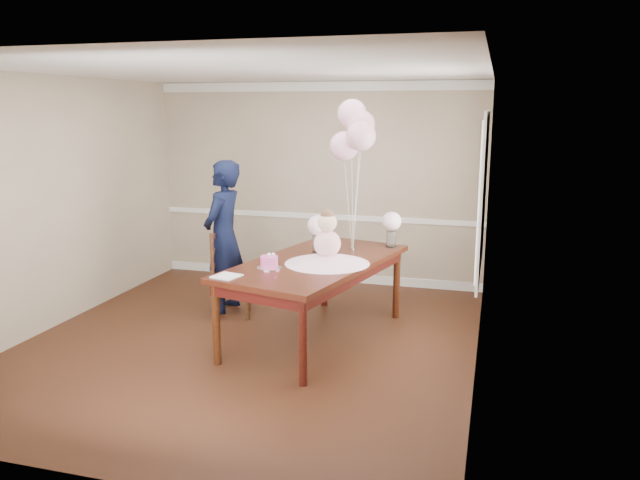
# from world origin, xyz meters

# --- Properties ---
(floor) EXTENTS (4.50, 5.00, 0.00)m
(floor) POSITION_xyz_m (0.00, 0.00, 0.00)
(floor) COLOR black
(floor) RESTS_ON ground
(ceiling) EXTENTS (4.50, 5.00, 0.02)m
(ceiling) POSITION_xyz_m (0.00, 0.00, 2.70)
(ceiling) COLOR silver
(ceiling) RESTS_ON wall_back
(wall_back) EXTENTS (4.50, 0.02, 2.70)m
(wall_back) POSITION_xyz_m (0.00, 2.50, 1.35)
(wall_back) COLOR tan
(wall_back) RESTS_ON floor
(wall_front) EXTENTS (4.50, 0.02, 2.70)m
(wall_front) POSITION_xyz_m (0.00, -2.50, 1.35)
(wall_front) COLOR tan
(wall_front) RESTS_ON floor
(wall_left) EXTENTS (0.02, 5.00, 2.70)m
(wall_left) POSITION_xyz_m (-2.25, 0.00, 1.35)
(wall_left) COLOR tan
(wall_left) RESTS_ON floor
(wall_right) EXTENTS (0.02, 5.00, 2.70)m
(wall_right) POSITION_xyz_m (2.25, 0.00, 1.35)
(wall_right) COLOR tan
(wall_right) RESTS_ON floor
(chair_rail_trim) EXTENTS (4.50, 0.02, 0.07)m
(chair_rail_trim) POSITION_xyz_m (0.00, 2.49, 0.90)
(chair_rail_trim) COLOR white
(chair_rail_trim) RESTS_ON wall_back
(crown_molding) EXTENTS (4.50, 0.02, 0.12)m
(crown_molding) POSITION_xyz_m (0.00, 2.49, 2.63)
(crown_molding) COLOR white
(crown_molding) RESTS_ON wall_back
(baseboard_trim) EXTENTS (4.50, 0.02, 0.12)m
(baseboard_trim) POSITION_xyz_m (0.00, 2.49, 0.06)
(baseboard_trim) COLOR white
(baseboard_trim) RESTS_ON floor
(window_frame) EXTENTS (0.02, 1.66, 1.56)m
(window_frame) POSITION_xyz_m (2.23, 0.50, 1.55)
(window_frame) COLOR white
(window_frame) RESTS_ON wall_right
(window_blinds) EXTENTS (0.01, 1.50, 1.40)m
(window_blinds) POSITION_xyz_m (2.21, 0.50, 1.55)
(window_blinds) COLOR white
(window_blinds) RESTS_ON wall_right
(dining_table_top) EXTENTS (1.62, 2.44, 0.06)m
(dining_table_top) POSITION_xyz_m (0.62, 0.31, 0.81)
(dining_table_top) COLOR black
(dining_table_top) RESTS_ON table_leg_fl
(table_apron) EXTENTS (1.48, 2.30, 0.11)m
(table_apron) POSITION_xyz_m (0.62, 0.31, 0.73)
(table_apron) COLOR black
(table_apron) RESTS_ON table_leg_fl
(table_leg_fl) EXTENTS (0.09, 0.09, 0.78)m
(table_leg_fl) POSITION_xyz_m (-0.08, -0.58, 0.39)
(table_leg_fl) COLOR black
(table_leg_fl) RESTS_ON floor
(table_leg_fr) EXTENTS (0.09, 0.09, 0.78)m
(table_leg_fr) POSITION_xyz_m (0.83, -0.80, 0.39)
(table_leg_fr) COLOR black
(table_leg_fr) RESTS_ON floor
(table_leg_bl) EXTENTS (0.09, 0.09, 0.78)m
(table_leg_bl) POSITION_xyz_m (0.40, 1.42, 0.39)
(table_leg_bl) COLOR black
(table_leg_bl) RESTS_ON floor
(table_leg_br) EXTENTS (0.09, 0.09, 0.78)m
(table_leg_br) POSITION_xyz_m (1.32, 1.19, 0.39)
(table_leg_br) COLOR black
(table_leg_br) RESTS_ON floor
(baby_skirt) EXTENTS (1.03, 1.03, 0.11)m
(baby_skirt) POSITION_xyz_m (0.77, 0.21, 0.89)
(baby_skirt) COLOR #FFBBDC
(baby_skirt) RESTS_ON dining_table_top
(baby_torso) EXTENTS (0.27, 0.27, 0.27)m
(baby_torso) POSITION_xyz_m (0.77, 0.21, 1.04)
(baby_torso) COLOR #FFA1D1
(baby_torso) RESTS_ON baby_skirt
(baby_head) EXTENTS (0.19, 0.19, 0.19)m
(baby_head) POSITION_xyz_m (0.77, 0.21, 1.25)
(baby_head) COLOR beige
(baby_head) RESTS_ON baby_torso
(baby_hair) EXTENTS (0.13, 0.13, 0.13)m
(baby_hair) POSITION_xyz_m (0.77, 0.21, 1.32)
(baby_hair) COLOR brown
(baby_hair) RESTS_ON baby_head
(cake_platter) EXTENTS (0.30, 0.30, 0.01)m
(cake_platter) POSITION_xyz_m (0.28, -0.13, 0.84)
(cake_platter) COLOR silver
(cake_platter) RESTS_ON dining_table_top
(birthday_cake) EXTENTS (0.20, 0.20, 0.11)m
(birthday_cake) POSITION_xyz_m (0.28, -0.13, 0.90)
(birthday_cake) COLOR #DA4596
(birthday_cake) RESTS_ON cake_platter
(cake_flower_a) EXTENTS (0.03, 0.03, 0.03)m
(cake_flower_a) POSITION_xyz_m (0.28, -0.13, 0.98)
(cake_flower_a) COLOR white
(cake_flower_a) RESTS_ON birthday_cake
(cake_flower_b) EXTENTS (0.03, 0.03, 0.03)m
(cake_flower_b) POSITION_xyz_m (0.32, -0.12, 0.98)
(cake_flower_b) COLOR white
(cake_flower_b) RESTS_ON birthday_cake
(rose_vase_near) EXTENTS (0.14, 0.14, 0.18)m
(rose_vase_near) POSITION_xyz_m (0.53, 0.67, 0.93)
(rose_vase_near) COLOR silver
(rose_vase_near) RESTS_ON dining_table_top
(roses_near) EXTENTS (0.21, 0.21, 0.21)m
(roses_near) POSITION_xyz_m (0.53, 0.67, 1.13)
(roses_near) COLOR #FFD5DA
(roses_near) RESTS_ON rose_vase_near
(rose_vase_far) EXTENTS (0.14, 0.14, 0.18)m
(rose_vase_far) POSITION_xyz_m (1.25, 1.13, 0.93)
(rose_vase_far) COLOR silver
(rose_vase_far) RESTS_ON dining_table_top
(roses_far) EXTENTS (0.21, 0.21, 0.21)m
(roses_far) POSITION_xyz_m (1.25, 1.13, 1.13)
(roses_far) COLOR #FFD5DF
(roses_far) RESTS_ON rose_vase_far
(napkin) EXTENTS (0.27, 0.27, 0.01)m
(napkin) POSITION_xyz_m (0.01, -0.52, 0.84)
(napkin) COLOR silver
(napkin) RESTS_ON dining_table_top
(balloon_weight) EXTENTS (0.05, 0.05, 0.02)m
(balloon_weight) POSITION_xyz_m (0.87, 0.88, 0.85)
(balloon_weight) COLOR silver
(balloon_weight) RESTS_ON dining_table_top
(balloon_a) EXTENTS (0.31, 0.31, 0.31)m
(balloon_a) POSITION_xyz_m (0.76, 0.90, 1.96)
(balloon_a) COLOR #EDA7C6
(balloon_a) RESTS_ON balloon_ribbon_a
(balloon_b) EXTENTS (0.31, 0.31, 0.31)m
(balloon_b) POSITION_xyz_m (0.97, 0.80, 2.07)
(balloon_b) COLOR #DE9DB3
(balloon_b) RESTS_ON balloon_ribbon_b
(balloon_c) EXTENTS (0.31, 0.31, 0.31)m
(balloon_c) POSITION_xyz_m (0.92, 0.98, 2.18)
(balloon_c) COLOR #D798A7
(balloon_c) RESTS_ON balloon_ribbon_c
(balloon_d) EXTENTS (0.31, 0.31, 0.31)m
(balloon_d) POSITION_xyz_m (0.82, 1.03, 2.29)
(balloon_d) COLOR #F3ACCA
(balloon_d) RESTS_ON balloon_ribbon_d
(balloon_ribbon_a) EXTENTS (0.10, 0.03, 0.93)m
(balloon_ribbon_a) POSITION_xyz_m (0.82, 0.89, 1.32)
(balloon_ribbon_a) COLOR silver
(balloon_ribbon_a) RESTS_ON balloon_weight
(balloon_ribbon_b) EXTENTS (0.10, 0.08, 1.04)m
(balloon_ribbon_b) POSITION_xyz_m (0.92, 0.84, 1.38)
(balloon_ribbon_b) COLOR white
(balloon_ribbon_b) RESTS_ON balloon_weight
(balloon_ribbon_c) EXTENTS (0.05, 0.10, 1.16)m
(balloon_ribbon_c) POSITION_xyz_m (0.89, 0.93, 1.43)
(balloon_ribbon_c) COLOR white
(balloon_ribbon_c) RESTS_ON balloon_weight
(balloon_ribbon_d) EXTENTS (0.07, 0.13, 1.27)m
(balloon_ribbon_d) POSITION_xyz_m (0.84, 0.95, 1.49)
(balloon_ribbon_d) COLOR silver
(balloon_ribbon_d) RESTS_ON balloon_weight
(dining_chair_seat) EXTENTS (0.55, 0.55, 0.05)m
(dining_chair_seat) POSITION_xyz_m (-0.51, 0.76, 0.44)
(dining_chair_seat) COLOR #33120E
(dining_chair_seat) RESTS_ON chair_leg_fl
(chair_leg_fl) EXTENTS (0.05, 0.05, 0.42)m
(chair_leg_fl) POSITION_xyz_m (-0.62, 0.53, 0.21)
(chair_leg_fl) COLOR #35150E
(chair_leg_fl) RESTS_ON floor
(chair_leg_fr) EXTENTS (0.05, 0.05, 0.42)m
(chair_leg_fr) POSITION_xyz_m (-0.29, 0.65, 0.21)
(chair_leg_fr) COLOR #37200F
(chair_leg_fr) RESTS_ON floor
(chair_leg_bl) EXTENTS (0.05, 0.05, 0.42)m
(chair_leg_bl) POSITION_xyz_m (-0.74, 0.87, 0.21)
(chair_leg_bl) COLOR #37190F
(chair_leg_bl) RESTS_ON floor
(chair_leg_br) EXTENTS (0.05, 0.05, 0.42)m
(chair_leg_br) POSITION_xyz_m (-0.40, 0.98, 0.21)
(chair_leg_br) COLOR #32180D
(chair_leg_br) RESTS_ON floor
(chair_back_post_l) EXTENTS (0.05, 0.05, 0.55)m
(chair_back_post_l) POSITION_xyz_m (-0.64, 0.53, 0.73)
(chair_back_post_l) COLOR #3C1D10
(chair_back_post_l) RESTS_ON dining_chair_seat
(chair_back_post_r) EXTENTS (0.05, 0.05, 0.55)m
(chair_back_post_r) POSITION_xyz_m (-0.76, 0.86, 0.73)
(chair_back_post_r) COLOR #3D2310
(chair_back_post_r) RESTS_ON dining_chair_seat
(chair_slat_low) EXTENTS (0.15, 0.38, 0.05)m
(chair_slat_low) POSITION_xyz_m (-0.70, 0.69, 0.61)
(chair_slat_low) COLOR #351C0E
(chair_slat_low) RESTS_ON dining_chair_seat
(chair_slat_mid) EXTENTS (0.15, 0.38, 0.05)m
(chair_slat_mid) POSITION_xyz_m (-0.70, 0.69, 0.77)
(chair_slat_mid) COLOR #3A2110
(chair_slat_mid) RESTS_ON dining_chair_seat
(chair_slat_top) EXTENTS (0.15, 0.38, 0.05)m
(chair_slat_top) POSITION_xyz_m (-0.70, 0.69, 0.93)
(chair_slat_top) COLOR #3E1911
(chair_slat_top) RESTS_ON dining_chair_seat
(woman) EXTENTS (0.46, 0.66, 1.77)m
(woman) POSITION_xyz_m (-0.68, 0.93, 0.89)
(woman) COLOR black
(woman) RESTS_ON floor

